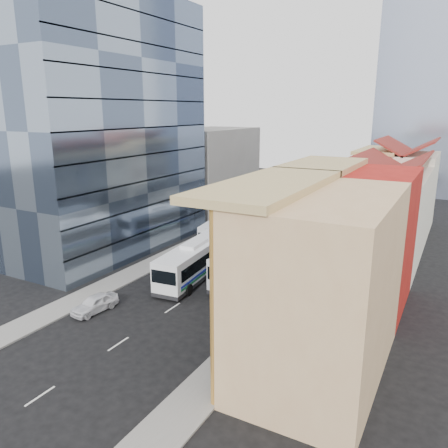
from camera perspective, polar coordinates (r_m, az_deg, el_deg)
The scene contains 14 objects.
ground at distance 34.10m, azimuth -14.79°, elevation -15.64°, with size 200.00×200.00×0.00m, color black.
sidewalk_right at distance 47.76m, azimuth 11.68°, elevation -6.32°, with size 3.00×90.00×0.15m, color slate.
sidewalk_left at distance 54.71m, azimuth -5.59°, elevation -3.35°, with size 3.00×90.00×0.15m, color slate.
shophouse_tan at distance 28.97m, azimuth 12.69°, elevation -7.89°, with size 8.00×14.00×12.00m, color #DBB17E.
shophouse_red at distance 40.07m, azimuth 17.51°, elevation -1.87°, with size 8.00×10.00×12.00m, color #AE1B13.
shophouse_cream_near at distance 49.38m, azimuth 19.63°, elevation -0.19°, with size 8.00×9.00×10.00m, color white.
shophouse_cream_mid at distance 58.08m, azimuth 21.10°, elevation 1.81°, with size 8.00×9.00×10.00m, color white.
shophouse_cream_far at distance 68.24m, azimuth 22.39°, elevation 3.91°, with size 8.00×12.00×11.00m, color white.
office_tower at distance 55.11m, azimuth -15.30°, elevation 12.15°, with size 12.00×26.00×30.00m, color #3D4B61.
office_block_far at distance 73.63m, azimuth -1.83°, elevation 6.91°, with size 10.00×18.00×14.00m, color gray.
bus_left_near at distance 45.04m, azimuth -3.87°, elevation -4.75°, with size 2.91×12.41×3.98m, color white, non-canonical shape.
bus_left_far at distance 57.20m, azimuth -0.05°, elevation -0.61°, with size 2.72×11.60×3.72m, color white, non-canonical shape.
bus_right at distance 44.83m, azimuth 4.09°, elevation -4.80°, with size 2.95×12.61×4.04m, color silver, non-canonical shape.
sedan_left at distance 39.92m, azimuth -16.53°, elevation -9.92°, with size 1.75×4.34×1.48m, color silver.
Camera 1 is at (20.95, -20.91, 16.94)m, focal length 35.00 mm.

